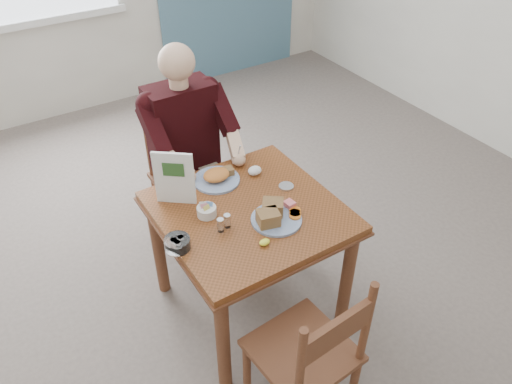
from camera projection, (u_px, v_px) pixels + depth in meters
floor at (250, 303)px, 3.05m from camera, size 6.00×6.00×0.00m
lemon_wedge at (265, 242)px, 2.37m from camera, size 0.06×0.04×0.03m
napkin at (255, 171)px, 2.82m from camera, size 0.09×0.08×0.05m
metal_dish at (286, 186)px, 2.74m from camera, size 0.11×0.11×0.01m
table at (249, 225)px, 2.66m from camera, size 0.92×0.92×0.75m
chair_far at (186, 175)px, 3.29m from camera, size 0.42×0.42×0.95m
chair_near at (309, 356)px, 2.21m from camera, size 0.45×0.45×0.95m
diner at (188, 138)px, 3.03m from camera, size 0.53×0.56×1.39m
near_plate at (274, 215)px, 2.50m from camera, size 0.34×0.34×0.09m
far_plate at (217, 177)px, 2.77m from camera, size 0.29×0.29×0.07m
caddy at (207, 211)px, 2.53m from camera, size 0.13×0.13×0.07m
shakers at (224, 223)px, 2.45m from camera, size 0.08×0.05×0.08m
creamer at (177, 243)px, 2.34m from camera, size 0.16×0.16×0.06m
menu at (174, 178)px, 2.54m from camera, size 0.17×0.14×0.31m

